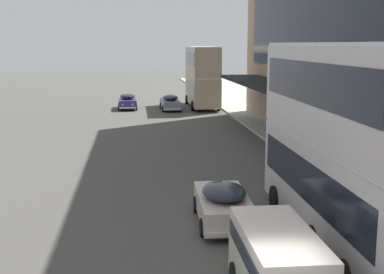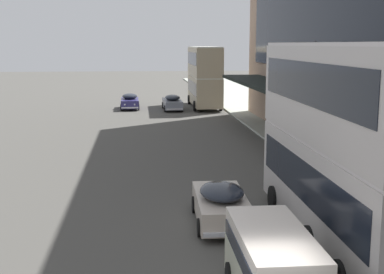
{
  "view_description": "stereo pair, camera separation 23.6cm",
  "coord_description": "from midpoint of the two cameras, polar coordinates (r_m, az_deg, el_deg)",
  "views": [
    {
      "loc": [
        -2.89,
        -10.35,
        6.5
      ],
      "look_at": [
        0.22,
        17.51,
        1.61
      ],
      "focal_mm": 50.0,
      "sensor_mm": 36.0,
      "label": 1
    },
    {
      "loc": [
        -2.65,
        -10.37,
        6.5
      ],
      "look_at": [
        0.22,
        17.51,
        1.61
      ],
      "focal_mm": 50.0,
      "sensor_mm": 36.0,
      "label": 2
    }
  ],
  "objects": [
    {
      "name": "sedan_lead_near",
      "position": [
        53.28,
        -1.99,
        3.72
      ],
      "size": [
        1.91,
        5.03,
        1.55
      ],
      "color": "gray",
      "rests_on": "ground"
    },
    {
      "name": "vw_van",
      "position": [
        13.9,
        8.96,
        -13.1
      ],
      "size": [
        1.96,
        4.58,
        1.96
      ],
      "color": "beige",
      "rests_on": "ground"
    },
    {
      "name": "sedan_far_back",
      "position": [
        19.67,
        3.48,
        -7.09
      ],
      "size": [
        2.05,
        4.61,
        1.52
      ],
      "color": "beige",
      "rests_on": "ground"
    },
    {
      "name": "transit_bus_kerbside_rear",
      "position": [
        17.55,
        16.14,
        -0.28
      ],
      "size": [
        2.83,
        11.37,
        6.55
      ],
      "color": "beige",
      "rests_on": "ground"
    },
    {
      "name": "transit_bus_kerbside_front",
      "position": [
        55.3,
        1.45,
        6.64
      ],
      "size": [
        2.87,
        9.44,
        6.23
      ],
      "color": "tan",
      "rests_on": "ground"
    },
    {
      "name": "sedan_trailing_mid",
      "position": [
        54.55,
        -6.52,
        3.8
      ],
      "size": [
        1.9,
        4.33,
        1.56
      ],
      "color": "navy",
      "rests_on": "ground"
    },
    {
      "name": "street_lamp",
      "position": [
        30.43,
        12.7,
        4.88
      ],
      "size": [
        1.5,
        0.28,
        6.51
      ],
      "color": "#4C4C51",
      "rests_on": "sidewalk_kerb"
    }
  ]
}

